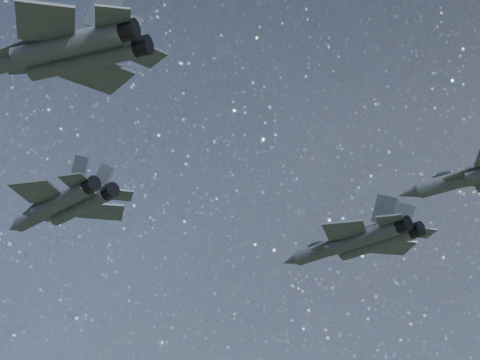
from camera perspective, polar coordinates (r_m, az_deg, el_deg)
The scene contains 3 objects.
jet_lead at distance 78.70m, azimuth -12.46°, elevation -1.70°, with size 18.07×12.17×4.56m.
jet_left at distance 75.17m, azimuth 8.41°, elevation -4.32°, with size 16.79×11.28×4.24m.
jet_right at distance 53.72m, azimuth -12.80°, elevation 8.84°, with size 16.33×11.34×4.10m.
Camera 1 is at (27.64, -54.14, 118.62)m, focal length 60.00 mm.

